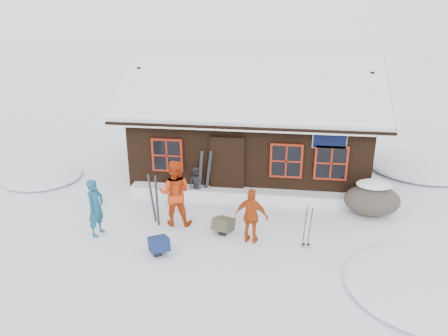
{
  "coord_description": "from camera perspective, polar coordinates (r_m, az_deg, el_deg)",
  "views": [
    {
      "loc": [
        2.65,
        -10.78,
        6.1
      ],
      "look_at": [
        0.91,
        1.65,
        1.3
      ],
      "focal_mm": 35.0,
      "sensor_mm": 36.0,
      "label": 1
    }
  ],
  "objects": [
    {
      "name": "ski_poles",
      "position": [
        11.69,
        10.83,
        -7.68
      ],
      "size": [
        0.22,
        0.11,
        1.23
      ],
      "color": "black",
      "rests_on": "ground"
    },
    {
      "name": "skier_teal",
      "position": [
        12.5,
        -16.41,
        -4.98
      ],
      "size": [
        0.51,
        0.67,
        1.64
      ],
      "primitive_type": "imported",
      "rotation": [
        0.0,
        0.0,
        1.36
      ],
      "color": "navy",
      "rests_on": "ground"
    },
    {
      "name": "backpack_blue",
      "position": [
        11.59,
        -8.48,
        -10.12
      ],
      "size": [
        0.72,
        0.78,
        0.34
      ],
      "primitive_type": "cube",
      "rotation": [
        0.0,
        0.0,
        0.51
      ],
      "color": "#12224F",
      "rests_on": "ground"
    },
    {
      "name": "ski_pair_right",
      "position": [
        14.25,
        -2.61,
        -0.99
      ],
      "size": [
        0.51,
        0.27,
        1.68
      ],
      "rotation": [
        0.0,
        0.0,
        0.46
      ],
      "color": "black",
      "rests_on": "ground"
    },
    {
      "name": "ground",
      "position": [
        12.67,
        -5.15,
        -7.95
      ],
      "size": [
        120.0,
        120.0,
        0.0
      ],
      "primitive_type": "plane",
      "color": "white",
      "rests_on": "ground"
    },
    {
      "name": "backpack_olive",
      "position": [
        12.4,
        -0.08,
        -7.66
      ],
      "size": [
        0.63,
        0.73,
        0.34
      ],
      "primitive_type": "cube",
      "rotation": [
        0.0,
        0.0,
        -0.3
      ],
      "color": "#3F3D2D",
      "rests_on": "ground"
    },
    {
      "name": "ski_pair_mid",
      "position": [
        12.83,
        -9.06,
        -4.17
      ],
      "size": [
        0.4,
        0.32,
        1.54
      ],
      "rotation": [
        0.0,
        0.0,
        -0.67
      ],
      "color": "black",
      "rests_on": "ground"
    },
    {
      "name": "snow_drift",
      "position": [
        14.37,
        2.68,
        -3.46
      ],
      "size": [
        7.6,
        0.6,
        0.35
      ],
      "primitive_type": "cube",
      "color": "white",
      "rests_on": "ground"
    },
    {
      "name": "skier_orange_right",
      "position": [
        11.67,
        3.63,
        -6.28
      ],
      "size": [
        0.97,
        0.57,
        1.55
      ],
      "primitive_type": "imported",
      "rotation": [
        0.0,
        0.0,
        2.92
      ],
      "color": "#B24012",
      "rests_on": "ground"
    },
    {
      "name": "mountain_hut",
      "position": [
        16.44,
        3.68,
        4.91
      ],
      "size": [
        8.9,
        6.09,
        4.42
      ],
      "color": "black",
      "rests_on": "ground"
    },
    {
      "name": "skier_orange_left",
      "position": [
        12.57,
        -6.44,
        -3.25
      ],
      "size": [
        0.99,
        0.79,
        1.96
      ],
      "primitive_type": "imported",
      "rotation": [
        0.0,
        0.0,
        3.19
      ],
      "color": "#BB350D",
      "rests_on": "ground"
    },
    {
      "name": "skier_crouched",
      "position": [
        14.39,
        -3.57,
        -1.85
      ],
      "size": [
        0.63,
        0.58,
        1.08
      ],
      "primitive_type": "imported",
      "rotation": [
        0.0,
        0.0,
        0.58
      ],
      "color": "black",
      "rests_on": "ground"
    },
    {
      "name": "snow_mounds",
      "position": [
        14.08,
        3.14,
        -4.78
      ],
      "size": [
        20.6,
        13.2,
        0.48
      ],
      "color": "white",
      "rests_on": "ground"
    },
    {
      "name": "boulder",
      "position": [
        14.0,
        18.78,
        -3.88
      ],
      "size": [
        1.67,
        1.25,
        0.97
      ],
      "color": "#4F473F",
      "rests_on": "ground"
    }
  ]
}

